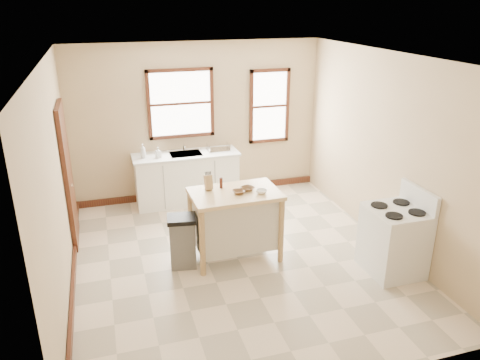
% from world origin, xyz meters
% --- Properties ---
extents(floor, '(5.00, 5.00, 0.00)m').
position_xyz_m(floor, '(0.00, 0.00, 0.00)').
color(floor, tan).
rests_on(floor, ground).
extents(ceiling, '(5.00, 5.00, 0.00)m').
position_xyz_m(ceiling, '(0.00, 0.00, 2.80)').
color(ceiling, white).
rests_on(ceiling, ground).
extents(wall_back, '(4.50, 0.04, 2.80)m').
position_xyz_m(wall_back, '(0.00, 2.50, 1.40)').
color(wall_back, tan).
rests_on(wall_back, ground).
extents(wall_left, '(0.04, 5.00, 2.80)m').
position_xyz_m(wall_left, '(-2.25, 0.00, 1.40)').
color(wall_left, tan).
rests_on(wall_left, ground).
extents(wall_right, '(0.04, 5.00, 2.80)m').
position_xyz_m(wall_right, '(2.25, 0.00, 1.40)').
color(wall_right, tan).
rests_on(wall_right, ground).
extents(window_main, '(1.17, 0.06, 1.22)m').
position_xyz_m(window_main, '(-0.30, 2.48, 1.75)').
color(window_main, '#401611').
rests_on(window_main, wall_back).
extents(window_side, '(0.77, 0.06, 1.37)m').
position_xyz_m(window_side, '(1.35, 2.48, 1.60)').
color(window_side, '#401611').
rests_on(window_side, wall_back).
extents(door_left, '(0.06, 0.90, 2.10)m').
position_xyz_m(door_left, '(-2.21, 1.30, 1.05)').
color(door_left, '#401611').
rests_on(door_left, ground).
extents(baseboard_back, '(4.50, 0.04, 0.12)m').
position_xyz_m(baseboard_back, '(0.00, 2.47, 0.06)').
color(baseboard_back, '#401611').
rests_on(baseboard_back, ground).
extents(baseboard_left, '(0.04, 5.00, 0.12)m').
position_xyz_m(baseboard_left, '(-2.22, 0.00, 0.06)').
color(baseboard_left, '#401611').
rests_on(baseboard_left, ground).
extents(sink_counter, '(1.86, 0.62, 0.92)m').
position_xyz_m(sink_counter, '(-0.30, 2.20, 0.46)').
color(sink_counter, white).
rests_on(sink_counter, ground).
extents(faucet, '(0.03, 0.03, 0.22)m').
position_xyz_m(faucet, '(-0.30, 2.38, 1.03)').
color(faucet, silver).
rests_on(faucet, sink_counter).
extents(soap_bottle_a, '(0.11, 0.11, 0.25)m').
position_xyz_m(soap_bottle_a, '(-1.04, 2.18, 1.04)').
color(soap_bottle_a, '#B2B2B2').
rests_on(soap_bottle_a, sink_counter).
extents(soap_bottle_b, '(0.10, 0.11, 0.18)m').
position_xyz_m(soap_bottle_b, '(-0.79, 2.13, 1.01)').
color(soap_bottle_b, '#B2B2B2').
rests_on(soap_bottle_b, sink_counter).
extents(dish_rack, '(0.41, 0.32, 0.10)m').
position_xyz_m(dish_rack, '(0.30, 2.23, 0.97)').
color(dish_rack, silver).
rests_on(dish_rack, sink_counter).
extents(kitchen_island, '(1.24, 0.81, 1.00)m').
position_xyz_m(kitchen_island, '(-0.01, 0.10, 0.50)').
color(kitchen_island, '#EDB88B').
rests_on(kitchen_island, ground).
extents(knife_block, '(0.10, 0.10, 0.20)m').
position_xyz_m(knife_block, '(-0.34, 0.29, 1.10)').
color(knife_block, tan).
rests_on(knife_block, kitchen_island).
extents(pepper_grinder, '(0.05, 0.05, 0.15)m').
position_xyz_m(pepper_grinder, '(-0.16, 0.29, 1.07)').
color(pepper_grinder, '#3F1A11').
rests_on(pepper_grinder, kitchen_island).
extents(bowl_a, '(0.18, 0.18, 0.04)m').
position_xyz_m(bowl_a, '(0.02, 0.04, 1.02)').
color(bowl_a, brown).
rests_on(bowl_a, kitchen_island).
extents(bowl_b, '(0.24, 0.24, 0.04)m').
position_xyz_m(bowl_b, '(0.17, 0.11, 1.02)').
color(bowl_b, brown).
rests_on(bowl_b, kitchen_island).
extents(bowl_c, '(0.17, 0.17, 0.05)m').
position_xyz_m(bowl_c, '(0.32, -0.04, 1.02)').
color(bowl_c, white).
rests_on(bowl_c, kitchen_island).
extents(trash_bin, '(0.43, 0.37, 0.74)m').
position_xyz_m(trash_bin, '(-0.77, 0.06, 0.37)').
color(trash_bin, '#62615F').
rests_on(trash_bin, ground).
extents(gas_stove, '(0.73, 0.74, 1.18)m').
position_xyz_m(gas_stove, '(1.90, -0.88, 0.59)').
color(gas_stove, silver).
rests_on(gas_stove, ground).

